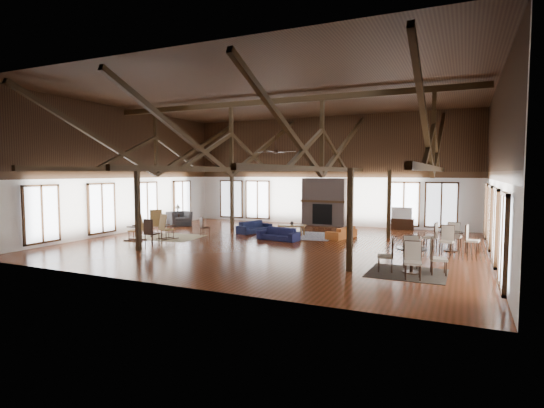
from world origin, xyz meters
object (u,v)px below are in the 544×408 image
at_px(sofa_navy_front, 278,234).
at_px(coffee_table, 292,226).
at_px(cafe_table_near, 412,256).
at_px(cafe_table_far, 451,238).
at_px(armchair, 179,219).
at_px(sofa_navy_left, 254,227).
at_px(tv_console, 403,224).
at_px(sofa_orange, 342,232).

relative_size(sofa_navy_front, coffee_table, 1.38).
bearing_deg(cafe_table_near, cafe_table_far, 77.70).
height_order(sofa_navy_front, cafe_table_near, cafe_table_near).
height_order(coffee_table, cafe_table_far, cafe_table_far).
height_order(coffee_table, armchair, armchair).
distance_m(coffee_table, cafe_table_far, 6.99).
relative_size(sofa_navy_left, coffee_table, 1.41).
relative_size(sofa_navy_front, sofa_navy_left, 0.98).
height_order(cafe_table_near, cafe_table_far, cafe_table_near).
xyz_separation_m(cafe_table_near, tv_console, (-1.52, 9.74, -0.23)).
relative_size(sofa_orange, coffee_table, 1.31).
distance_m(sofa_orange, cafe_table_far, 4.74).
xyz_separation_m(sofa_navy_front, tv_console, (4.43, 5.79, 0.01)).
distance_m(armchair, cafe_table_far, 13.97).
bearing_deg(cafe_table_near, sofa_orange, 122.65).
bearing_deg(cafe_table_far, sofa_orange, 162.99).
xyz_separation_m(coffee_table, armchair, (-6.95, 0.68, -0.03)).
relative_size(sofa_orange, armchair, 1.46).
distance_m(sofa_orange, tv_console, 4.62).
bearing_deg(coffee_table, cafe_table_far, -20.49).
bearing_deg(sofa_navy_left, armchair, 99.15).
bearing_deg(sofa_orange, tv_console, 167.33).
bearing_deg(sofa_orange, armchair, -79.66).
distance_m(sofa_orange, coffee_table, 2.35).
xyz_separation_m(sofa_navy_left, cafe_table_near, (7.93, -5.58, 0.24)).
distance_m(cafe_table_far, tv_console, 6.02).
height_order(sofa_orange, tv_console, tv_console).
bearing_deg(coffee_table, sofa_navy_front, -99.54).
height_order(sofa_orange, cafe_table_far, cafe_table_far).
relative_size(sofa_navy_front, cafe_table_far, 0.92).
xyz_separation_m(sofa_navy_left, cafe_table_far, (8.85, -1.34, 0.23)).
bearing_deg(coffee_table, sofa_orange, -8.04).
bearing_deg(tv_console, coffee_table, -136.63).
bearing_deg(sofa_navy_front, sofa_navy_left, 149.52).
bearing_deg(sofa_navy_front, cafe_table_far, 11.31).
height_order(cafe_table_far, tv_console, cafe_table_far).
distance_m(coffee_table, tv_console, 6.10).
xyz_separation_m(armchair, cafe_table_far, (13.82, -2.00, 0.12)).
xyz_separation_m(sofa_navy_front, cafe_table_far, (6.87, 0.29, 0.24)).
xyz_separation_m(armchair, tv_console, (11.38, 3.50, -0.11)).
bearing_deg(sofa_navy_left, cafe_table_far, -81.89).
relative_size(cafe_table_near, cafe_table_far, 1.00).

